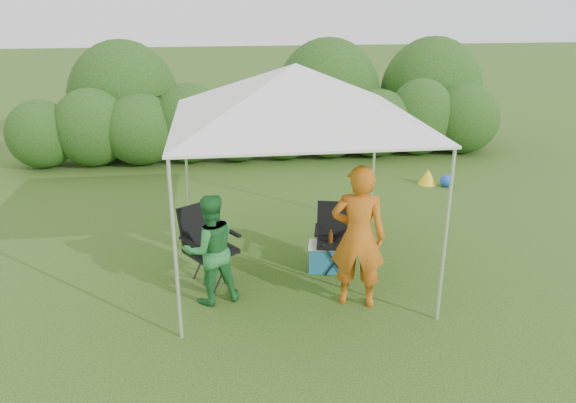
{
  "coord_description": "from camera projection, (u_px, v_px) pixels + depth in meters",
  "views": [
    {
      "loc": [
        -0.99,
        -6.5,
        3.66
      ],
      "look_at": [
        -0.11,
        0.4,
        1.05
      ],
      "focal_mm": 35.0,
      "sensor_mm": 36.0,
      "label": 1
    }
  ],
  "objects": [
    {
      "name": "ground",
      "position": [
        300.0,
        286.0,
        7.44
      ],
      "size": [
        70.0,
        70.0,
        0.0
      ],
      "primitive_type": "plane",
      "color": "#3C5E1E"
    },
    {
      "name": "hedge",
      "position": [
        267.0,
        124.0,
        12.74
      ],
      "size": [
        11.22,
        1.53,
        1.8
      ],
      "color": "#295119",
      "rests_on": "ground"
    },
    {
      "name": "canopy",
      "position": [
        296.0,
        93.0,
        7.04
      ],
      "size": [
        3.1,
        3.1,
        2.83
      ],
      "color": "silver",
      "rests_on": "ground"
    },
    {
      "name": "chair_right",
      "position": [
        336.0,
        232.0,
        7.8
      ],
      "size": [
        0.65,
        0.61,
        0.92
      ],
      "rotation": [
        0.0,
        0.0,
        -0.21
      ],
      "color": "black",
      "rests_on": "ground"
    },
    {
      "name": "chair_left",
      "position": [
        206.0,
        239.0,
        7.4
      ],
      "size": [
        0.82,
        0.81,
        1.05
      ],
      "rotation": [
        0.0,
        0.0,
        0.59
      ],
      "color": "black",
      "rests_on": "ground"
    },
    {
      "name": "man",
      "position": [
        358.0,
        237.0,
        6.72
      ],
      "size": [
        0.75,
        0.6,
        1.8
      ],
      "primitive_type": "imported",
      "rotation": [
        0.0,
        0.0,
        2.85
      ],
      "color": "#C65F16",
      "rests_on": "ground"
    },
    {
      "name": "woman",
      "position": [
        210.0,
        249.0,
        6.85
      ],
      "size": [
        0.81,
        0.71,
        1.41
      ],
      "primitive_type": "imported",
      "rotation": [
        0.0,
        0.0,
        3.42
      ],
      "color": "#277835",
      "rests_on": "ground"
    },
    {
      "name": "cooler",
      "position": [
        325.0,
        257.0,
        7.81
      ],
      "size": [
        0.52,
        0.42,
        0.39
      ],
      "rotation": [
        0.0,
        0.0,
        -0.21
      ],
      "color": "teal",
      "rests_on": "ground"
    },
    {
      "name": "bottle",
      "position": [
        331.0,
        238.0,
        7.67
      ],
      "size": [
        0.06,
        0.06,
        0.23
      ],
      "primitive_type": "cylinder",
      "color": "#592D0C",
      "rests_on": "cooler"
    },
    {
      "name": "lawn_toy",
      "position": [
        433.0,
        178.0,
        11.27
      ],
      "size": [
        0.62,
        0.52,
        0.31
      ],
      "color": "yellow",
      "rests_on": "ground"
    }
  ]
}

